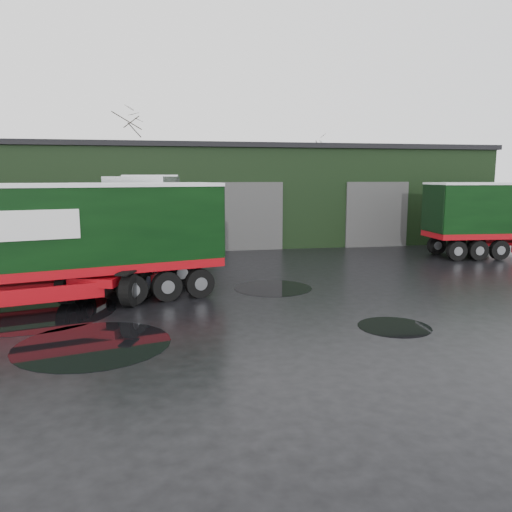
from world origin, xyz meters
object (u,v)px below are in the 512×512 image
(warehouse, at_px, (235,193))
(hero_tractor, at_px, (126,233))
(tree_back_a, at_px, (126,172))
(wash_bucket, at_px, (199,281))
(trailer_left, at_px, (23,246))
(tree_back_b, at_px, (305,183))

(warehouse, distance_m, hero_tractor, 16.80)
(tree_back_a, bearing_deg, warehouse, -51.34)
(wash_bucket, bearing_deg, warehouse, 76.43)
(warehouse, distance_m, trailer_left, 20.18)
(warehouse, height_order, hero_tractor, warehouse)
(tree_back_b, bearing_deg, hero_tractor, -119.46)
(wash_bucket, distance_m, tree_back_b, 27.89)
(hero_tractor, height_order, wash_bucket, hero_tractor)
(warehouse, relative_size, tree_back_a, 3.41)
(hero_tractor, bearing_deg, trailer_left, -124.15)
(tree_back_a, bearing_deg, wash_bucket, -80.14)
(tree_back_a, bearing_deg, hero_tractor, -86.42)
(trailer_left, xyz_separation_m, tree_back_a, (1.50, 27.77, 2.69))
(wash_bucket, xyz_separation_m, tree_back_b, (11.64, 25.08, 3.62))
(tree_back_a, relative_size, tree_back_b, 1.27)
(warehouse, xyz_separation_m, tree_back_a, (-8.00, 10.00, 1.59))
(wash_bucket, relative_size, tree_back_a, 0.03)
(trailer_left, bearing_deg, tree_back_a, -18.40)
(hero_tractor, bearing_deg, tree_back_a, 113.13)
(hero_tractor, bearing_deg, warehouse, 87.10)
(wash_bucket, bearing_deg, tree_back_a, 99.86)
(warehouse, relative_size, tree_back_b, 4.32)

